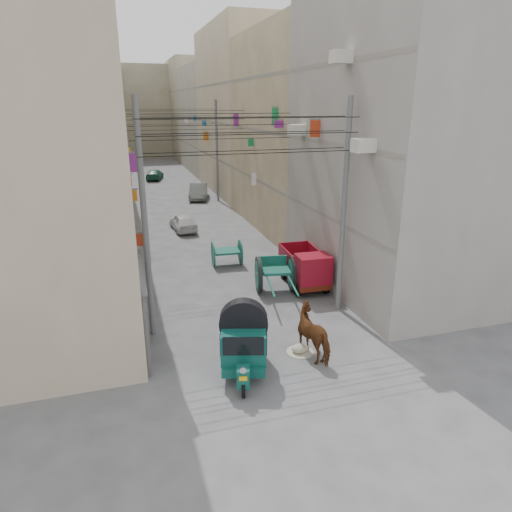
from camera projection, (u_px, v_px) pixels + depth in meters
name	position (u px, v px, depth m)	size (l,w,h in m)	color
ground	(316.00, 421.00, 11.71)	(140.00, 140.00, 0.00)	#4B4B4E
building_row_left	(66.00, 119.00, 38.39)	(8.00, 62.00, 14.00)	#BEAC90
building_row_right	(248.00, 117.00, 42.80)	(8.00, 62.00, 14.00)	#9A9690
end_cap_building	(140.00, 112.00, 69.48)	(22.00, 10.00, 13.00)	#AFA68A
shutters_left	(135.00, 257.00, 19.56)	(0.18, 14.40, 2.88)	#48484D
signboards	(184.00, 172.00, 30.25)	(8.22, 40.52, 5.67)	#1772A7
ac_units	(330.00, 112.00, 17.30)	(0.70, 6.55, 3.35)	beige
utility_poles	(196.00, 173.00, 25.85)	(7.40, 22.20, 8.00)	slate
overhead_cables	(203.00, 124.00, 22.61)	(7.40, 22.52, 1.12)	black
auto_rickshaw	(244.00, 340.00, 13.57)	(1.90, 2.63, 1.78)	black
tonga_cart	(275.00, 273.00, 19.55)	(1.88, 3.63, 1.56)	black
mini_truck	(307.00, 271.00, 19.76)	(1.58, 3.24, 1.78)	black
second_cart	(227.00, 252.00, 22.73)	(1.53, 1.38, 1.27)	#145848
feed_sack	(300.00, 348.00, 14.89)	(0.55, 0.44, 0.28)	beige
horse	(316.00, 333.00, 14.53)	(0.86, 1.88, 1.59)	brown
distant_car_white	(183.00, 222.00, 29.04)	(1.31, 3.24, 1.11)	silver
distant_car_grey	(198.00, 191.00, 38.68)	(1.39, 3.97, 1.31)	slate
distant_car_green	(155.00, 175.00, 48.41)	(1.49, 3.67, 1.07)	#1F5A41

